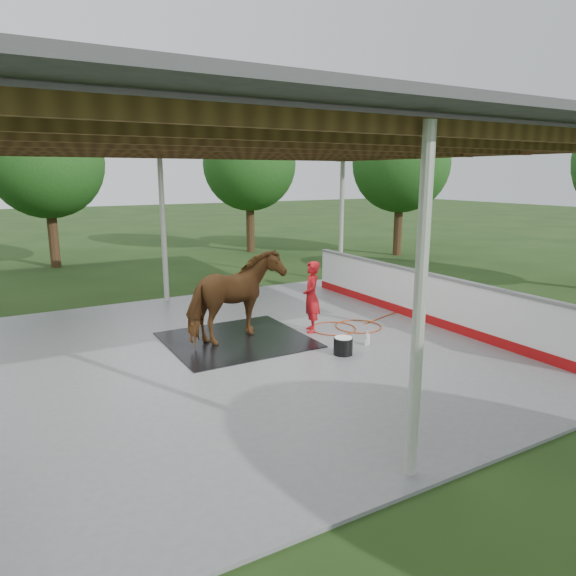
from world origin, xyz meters
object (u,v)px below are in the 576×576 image
handler (311,297)px  wash_bucket (343,346)px  horse (236,297)px  dasher_board (419,296)px

handler → wash_bucket: (-0.26, -1.53, -0.59)m
horse → handler: bearing=-117.1°
dasher_board → handler: handler is taller
horse → wash_bucket: 2.37m
handler → wash_bucket: bearing=14.8°
dasher_board → handler: 2.74m
horse → handler: size_ratio=1.38×
horse → handler: (1.66, -0.23, -0.15)m
horse → wash_bucket: bearing=-160.7°
horse → wash_bucket: horse is taller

